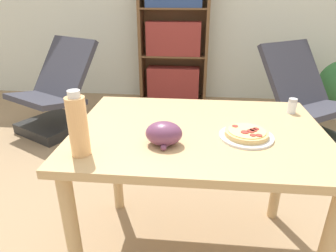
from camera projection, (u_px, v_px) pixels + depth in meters
The scene contains 9 objects.
ground_plane at pixel (172, 241), 1.71m from camera, with size 14.00×14.00×0.00m, color #9E7F5B.
dining_table at pixel (198, 150), 1.38m from camera, with size 1.10×0.79×0.74m.
pizza_on_plate at pixel (246, 134), 1.24m from camera, with size 0.22×0.22×0.04m.
grape_bunch at pixel (164, 134), 1.18m from camera, with size 0.15×0.12×0.09m.
drink_bottle at pixel (78, 125), 1.08m from camera, with size 0.07×0.07×0.25m.
salt_shaker at pixel (292, 106), 1.49m from camera, with size 0.04×0.04×0.07m.
lounge_chair_near at pixel (56, 103), 2.99m from camera, with size 0.86×0.96×0.88m.
lounge_chair_far at pixel (303, 112), 2.74m from camera, with size 0.89×0.97×0.88m.
bookshelf at pixel (174, 37), 3.63m from camera, with size 0.84×0.27×1.69m.
Camera 1 is at (0.10, -1.28, 1.30)m, focal length 32.00 mm.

